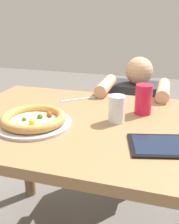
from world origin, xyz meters
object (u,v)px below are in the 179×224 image
object	(u,v)px
pizza_near	(34,120)
tablet	(164,146)
diner_seated	(135,130)
water_cup_clear	(117,109)
drink_cup_colored	(143,99)
fork	(77,99)

from	to	relation	value
pizza_near	tablet	xyz separation A→B (m)	(0.53, -0.04, -0.02)
tablet	diner_seated	xyz separation A→B (m)	(-0.19, 0.82, -0.33)
diner_seated	water_cup_clear	bearing A→B (deg)	-91.29
drink_cup_colored	fork	bearing A→B (deg)	164.02
water_cup_clear	tablet	bearing A→B (deg)	-40.39
pizza_near	water_cup_clear	size ratio (longest dim) A/B	2.73
fork	tablet	xyz separation A→B (m)	(0.46, -0.40, 0.00)
drink_cup_colored	water_cup_clear	bearing A→B (deg)	-127.13
drink_cup_colored	tablet	world-z (taller)	drink_cup_colored
pizza_near	diner_seated	bearing A→B (deg)	66.67
pizza_near	fork	distance (m)	0.37
fork	diner_seated	xyz separation A→B (m)	(0.27, 0.42, -0.33)
fork	tablet	distance (m)	0.61
pizza_near	fork	xyz separation A→B (m)	(0.06, 0.36, -0.02)
diner_seated	fork	bearing A→B (deg)	-123.16
tablet	drink_cup_colored	bearing A→B (deg)	109.38
diner_seated	pizza_near	bearing A→B (deg)	-113.33
fork	diner_seated	size ratio (longest dim) A/B	0.18
fork	diner_seated	bearing A→B (deg)	56.84
diner_seated	tablet	bearing A→B (deg)	-77.01
water_cup_clear	drink_cup_colored	bearing A→B (deg)	52.87
pizza_near	water_cup_clear	world-z (taller)	water_cup_clear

